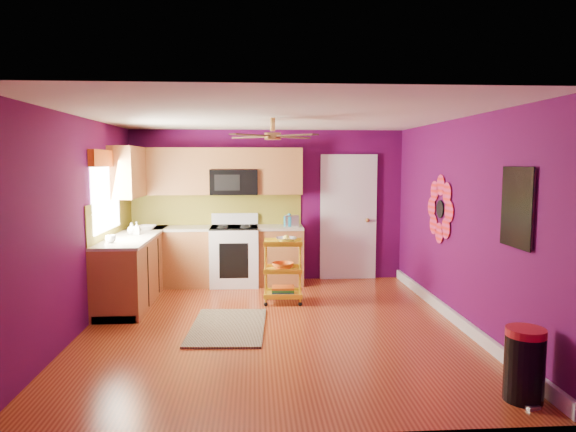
{
  "coord_description": "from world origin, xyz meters",
  "views": [
    {
      "loc": [
        -0.23,
        -6.02,
        1.97
      ],
      "look_at": [
        0.2,
        0.4,
        1.29
      ],
      "focal_mm": 32.0,
      "sensor_mm": 36.0,
      "label": 1
    }
  ],
  "objects": [
    {
      "name": "ground",
      "position": [
        0.0,
        0.0,
        0.0
      ],
      "size": [
        5.0,
        5.0,
        0.0
      ],
      "primitive_type": "plane",
      "color": "maroon",
      "rests_on": "ground"
    },
    {
      "name": "room_envelope",
      "position": [
        0.03,
        0.0,
        1.63
      ],
      "size": [
        4.54,
        5.04,
        2.52
      ],
      "color": "#500945",
      "rests_on": "ground"
    },
    {
      "name": "lower_cabinets",
      "position": [
        -1.35,
        1.82,
        0.43
      ],
      "size": [
        2.81,
        2.31,
        0.94
      ],
      "color": "brown",
      "rests_on": "ground"
    },
    {
      "name": "electric_range",
      "position": [
        -0.55,
        2.17,
        0.48
      ],
      "size": [
        0.76,
        0.66,
        1.13
      ],
      "color": "white",
      "rests_on": "ground"
    },
    {
      "name": "upper_cabinetry",
      "position": [
        -1.24,
        2.17,
        1.8
      ],
      "size": [
        2.8,
        2.3,
        1.26
      ],
      "color": "brown",
      "rests_on": "ground"
    },
    {
      "name": "left_window",
      "position": [
        -2.22,
        1.05,
        1.74
      ],
      "size": [
        0.08,
        1.35,
        1.08
      ],
      "color": "white",
      "rests_on": "ground"
    },
    {
      "name": "panel_door",
      "position": [
        1.35,
        2.47,
        1.02
      ],
      "size": [
        0.95,
        0.11,
        2.15
      ],
      "color": "white",
      "rests_on": "ground"
    },
    {
      "name": "right_wall_art",
      "position": [
        2.23,
        -0.34,
        1.44
      ],
      "size": [
        0.04,
        2.74,
        1.04
      ],
      "color": "black",
      "rests_on": "ground"
    },
    {
      "name": "ceiling_fan",
      "position": [
        0.0,
        0.2,
        2.29
      ],
      "size": [
        1.01,
        1.01,
        0.26
      ],
      "color": "#BF8C3F",
      "rests_on": "ground"
    },
    {
      "name": "shag_rug",
      "position": [
        -0.55,
        -0.03,
        0.01
      ],
      "size": [
        0.94,
        1.46,
        0.02
      ],
      "primitive_type": "cube",
      "rotation": [
        0.0,
        0.0,
        -0.06
      ],
      "color": "black",
      "rests_on": "ground"
    },
    {
      "name": "rolling_cart",
      "position": [
        0.17,
        1.02,
        0.5
      ],
      "size": [
        0.56,
        0.42,
        0.97
      ],
      "color": "yellow",
      "rests_on": "ground"
    },
    {
      "name": "trash_can",
      "position": [
        1.99,
        -2.08,
        0.31
      ],
      "size": [
        0.39,
        0.39,
        0.61
      ],
      "color": "black",
      "rests_on": "ground"
    },
    {
      "name": "teal_kettle",
      "position": [
        0.34,
        2.19,
        1.02
      ],
      "size": [
        0.18,
        0.18,
        0.21
      ],
      "color": "teal",
      "rests_on": "lower_cabinets"
    },
    {
      "name": "toaster",
      "position": [
        0.38,
        2.18,
        1.03
      ],
      "size": [
        0.22,
        0.15,
        0.18
      ],
      "primitive_type": "cube",
      "color": "beige",
      "rests_on": "lower_cabinets"
    },
    {
      "name": "soap_bottle_a",
      "position": [
        -1.91,
        1.38,
        1.03
      ],
      "size": [
        0.08,
        0.08,
        0.18
      ],
      "primitive_type": "imported",
      "color": "#EA3F72",
      "rests_on": "lower_cabinets"
    },
    {
      "name": "soap_bottle_b",
      "position": [
        -1.98,
        1.38,
        1.02
      ],
      "size": [
        0.13,
        0.13,
        0.17
      ],
      "primitive_type": "imported",
      "color": "white",
      "rests_on": "lower_cabinets"
    },
    {
      "name": "counter_dish",
      "position": [
        -1.87,
        1.91,
        0.97
      ],
      "size": [
        0.27,
        0.27,
        0.07
      ],
      "primitive_type": "imported",
      "color": "white",
      "rests_on": "lower_cabinets"
    },
    {
      "name": "counter_cup",
      "position": [
        -2.07,
        0.62,
        0.99
      ],
      "size": [
        0.13,
        0.13,
        0.1
      ],
      "primitive_type": "imported",
      "color": "white",
      "rests_on": "lower_cabinets"
    }
  ]
}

